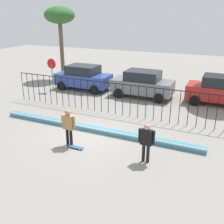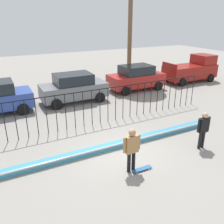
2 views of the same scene
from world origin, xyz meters
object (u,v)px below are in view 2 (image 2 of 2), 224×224
skateboard (142,169)px  pickup_truck (192,70)px  parked_car_red (136,77)px  parked_car_gray (74,88)px  camera_operator (203,127)px  skateboarder (132,147)px

skateboard → pickup_truck: pickup_truck is taller
parked_car_red → parked_car_gray: bearing=-171.5°
camera_operator → parked_car_red: 9.20m
skateboarder → pickup_truck: pickup_truck is taller
skateboarder → pickup_truck: (11.61, 8.96, -0.00)m
camera_operator → parked_car_gray: parked_car_gray is taller
parked_car_red → pickup_truck: pickup_truck is taller
skateboarder → camera_operator: size_ratio=1.03×
camera_operator → pickup_truck: size_ratio=0.36×
parked_car_red → pickup_truck: bearing=2.9°
skateboarder → camera_operator: 3.59m
skateboarder → pickup_truck: bearing=50.1°
camera_operator → pickup_truck: (8.02, 8.91, 0.03)m
camera_operator → parked_car_red: (2.30, 8.91, -0.03)m
parked_car_red → skateboarder: bearing=-120.3°
skateboarder → camera_operator: (3.59, 0.06, -0.03)m
skateboard → parked_car_gray: (0.32, 8.62, 0.91)m
skateboard → camera_operator: size_ratio=0.48×
skateboarder → parked_car_gray: bearing=97.6°
parked_car_gray → parked_car_red: bearing=1.1°
skateboard → parked_car_red: size_ratio=0.19×
pickup_truck → camera_operator: bearing=-135.3°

